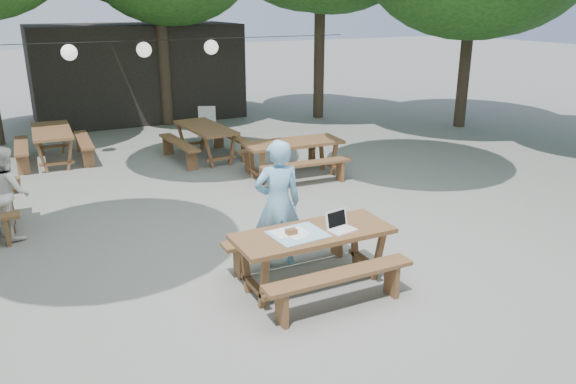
# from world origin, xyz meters

# --- Properties ---
(ground) EXTENTS (80.00, 80.00, 0.00)m
(ground) POSITION_xyz_m (0.00, 0.00, 0.00)
(ground) COLOR slate
(ground) RESTS_ON ground
(pavilion) EXTENTS (6.00, 3.00, 2.80)m
(pavilion) POSITION_xyz_m (0.50, 10.50, 1.40)
(pavilion) COLOR black
(pavilion) RESTS_ON ground
(main_picnic_table) EXTENTS (2.00, 1.58, 0.75)m
(main_picnic_table) POSITION_xyz_m (0.04, -1.55, 0.39)
(main_picnic_table) COLOR brown
(main_picnic_table) RESTS_ON ground
(picnic_table_ne) EXTENTS (2.04, 1.67, 0.75)m
(picnic_table_ne) POSITION_xyz_m (1.94, 2.74, 0.39)
(picnic_table_ne) COLOR brown
(picnic_table_ne) RESTS_ON ground
(picnic_table_far_w) EXTENTS (1.64, 2.03, 0.75)m
(picnic_table_far_w) POSITION_xyz_m (-2.36, 6.11, 0.39)
(picnic_table_far_w) COLOR brown
(picnic_table_far_w) RESTS_ON ground
(picnic_table_far_e) EXTENTS (1.72, 2.06, 0.75)m
(picnic_table_far_e) POSITION_xyz_m (0.80, 4.91, 0.39)
(picnic_table_far_e) COLOR brown
(picnic_table_far_e) RESTS_ON ground
(woman) EXTENTS (0.71, 0.53, 1.76)m
(woman) POSITION_xyz_m (-0.08, -0.79, 0.88)
(woman) COLOR #7FBEE8
(woman) RESTS_ON ground
(second_person) EXTENTS (0.74, 0.83, 1.42)m
(second_person) POSITION_xyz_m (-3.32, 1.93, 0.71)
(second_person) COLOR white
(second_person) RESTS_ON ground
(plastic_chair) EXTENTS (0.58, 0.58, 0.90)m
(plastic_chair) POSITION_xyz_m (1.32, 6.38, 0.26)
(plastic_chair) COLOR silver
(plastic_chair) RESTS_ON ground
(laptop) EXTENTS (0.37, 0.31, 0.24)m
(laptop) POSITION_xyz_m (0.36, -1.65, 0.81)
(laptop) COLOR white
(laptop) RESTS_ON main_picnic_table
(tabletop_clutter) EXTENTS (0.69, 0.60, 0.08)m
(tabletop_clutter) POSITION_xyz_m (-0.20, -1.54, 0.76)
(tabletop_clutter) COLOR #3C9CCE
(tabletop_clutter) RESTS_ON main_picnic_table
(paper_lanterns) EXTENTS (9.00, 0.34, 0.38)m
(paper_lanterns) POSITION_xyz_m (-0.19, 6.00, 2.40)
(paper_lanterns) COLOR black
(paper_lanterns) RESTS_ON ground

